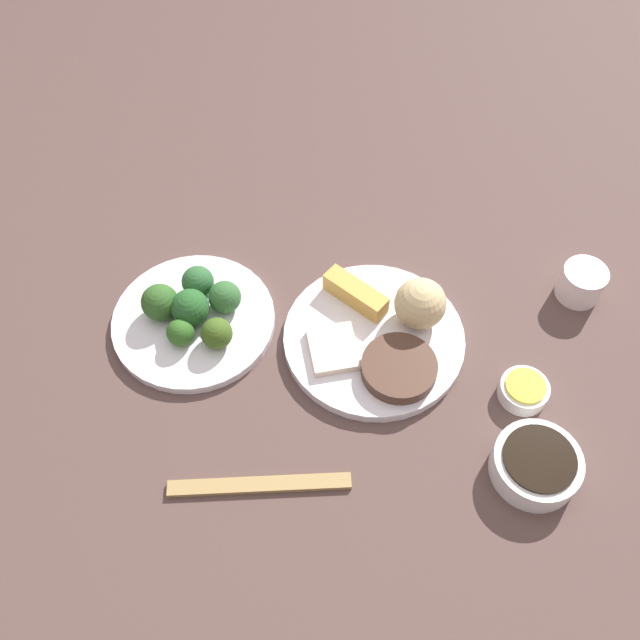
% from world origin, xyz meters
% --- Properties ---
extents(tabletop, '(2.20, 2.20, 0.02)m').
position_xyz_m(tabletop, '(0.00, 0.00, 0.01)').
color(tabletop, '#513C37').
rests_on(tabletop, ground).
extents(main_plate, '(0.26, 0.26, 0.02)m').
position_xyz_m(main_plate, '(0.00, -0.00, 0.03)').
color(main_plate, white).
rests_on(main_plate, tabletop).
extents(rice_scoop, '(0.07, 0.07, 0.07)m').
position_xyz_m(rice_scoop, '(0.02, -0.07, 0.07)').
color(rice_scoop, '#CEB67F').
rests_on(rice_scoop, main_plate).
extents(spring_roll, '(0.09, 0.09, 0.03)m').
position_xyz_m(spring_roll, '(0.06, 0.02, 0.05)').
color(spring_roll, gold).
rests_on(spring_roll, main_plate).
extents(crab_rangoon_wonton, '(0.08, 0.07, 0.01)m').
position_xyz_m(crab_rangoon_wonton, '(-0.02, 0.06, 0.04)').
color(crab_rangoon_wonton, beige).
rests_on(crab_rangoon_wonton, main_plate).
extents(stir_fry_heap, '(0.10, 0.10, 0.02)m').
position_xyz_m(stir_fry_heap, '(-0.06, -0.03, 0.05)').
color(stir_fry_heap, '#4B3023').
rests_on(stir_fry_heap, main_plate).
extents(broccoli_plate, '(0.24, 0.24, 0.01)m').
position_xyz_m(broccoli_plate, '(0.05, 0.26, 0.03)').
color(broccoli_plate, white).
rests_on(broccoli_plate, tabletop).
extents(broccoli_floret_0, '(0.05, 0.05, 0.05)m').
position_xyz_m(broccoli_floret_0, '(0.06, 0.30, 0.06)').
color(broccoli_floret_0, '#2E5B23').
rests_on(broccoli_floret_0, broccoli_plate).
extents(broccoli_floret_1, '(0.05, 0.05, 0.05)m').
position_xyz_m(broccoli_floret_1, '(0.10, 0.25, 0.06)').
color(broccoli_floret_1, '#2B5E31').
rests_on(broccoli_floret_1, broccoli_plate).
extents(broccoli_floret_2, '(0.05, 0.05, 0.05)m').
position_xyz_m(broccoli_floret_2, '(0.05, 0.26, 0.06)').
color(broccoli_floret_2, '#235725').
rests_on(broccoli_floret_2, broccoli_plate).
extents(broccoli_floret_3, '(0.05, 0.05, 0.05)m').
position_xyz_m(broccoli_floret_3, '(0.07, 0.21, 0.06)').
color(broccoli_floret_3, '#316330').
rests_on(broccoli_floret_3, broccoli_plate).
extents(broccoli_floret_4, '(0.04, 0.04, 0.04)m').
position_xyz_m(broccoli_floret_4, '(0.01, 0.22, 0.06)').
color(broccoli_floret_4, '#3A591C').
rests_on(broccoli_floret_4, broccoli_plate).
extents(broccoli_floret_6, '(0.04, 0.04, 0.04)m').
position_xyz_m(broccoli_floret_6, '(0.01, 0.27, 0.05)').
color(broccoli_floret_6, '#2E5F20').
rests_on(broccoli_floret_6, broccoli_plate).
extents(soy_sauce_bowl, '(0.11, 0.11, 0.04)m').
position_xyz_m(soy_sauce_bowl, '(-0.21, -0.18, 0.04)').
color(soy_sauce_bowl, white).
rests_on(soy_sauce_bowl, tabletop).
extents(soy_sauce_bowl_liquid, '(0.09, 0.09, 0.00)m').
position_xyz_m(soy_sauce_bowl_liquid, '(-0.21, -0.18, 0.06)').
color(soy_sauce_bowl_liquid, black).
rests_on(soy_sauce_bowl_liquid, soy_sauce_bowl).
extents(sauce_ramekin_hot_mustard, '(0.07, 0.07, 0.02)m').
position_xyz_m(sauce_ramekin_hot_mustard, '(-0.10, -0.19, 0.03)').
color(sauce_ramekin_hot_mustard, white).
rests_on(sauce_ramekin_hot_mustard, tabletop).
extents(sauce_ramekin_hot_mustard_liquid, '(0.05, 0.05, 0.00)m').
position_xyz_m(sauce_ramekin_hot_mustard_liquid, '(-0.10, -0.19, 0.05)').
color(sauce_ramekin_hot_mustard_liquid, yellow).
rests_on(sauce_ramekin_hot_mustard_liquid, sauce_ramekin_hot_mustard).
extents(teacup, '(0.07, 0.07, 0.05)m').
position_xyz_m(teacup, '(0.06, -0.31, 0.05)').
color(teacup, white).
rests_on(teacup, tabletop).
extents(chopsticks_pair, '(0.03, 0.23, 0.01)m').
position_xyz_m(chopsticks_pair, '(-0.20, 0.17, 0.02)').
color(chopsticks_pair, '#A2844E').
rests_on(chopsticks_pair, tabletop).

